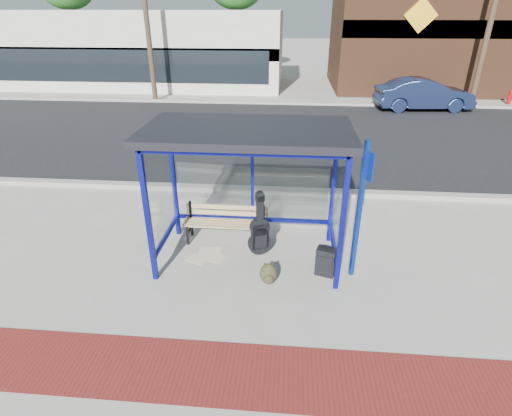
# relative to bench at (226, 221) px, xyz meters

# --- Properties ---
(ground) EXTENTS (120.00, 120.00, 0.00)m
(ground) POSITION_rel_bench_xyz_m (0.50, -0.58, -0.43)
(ground) COLOR #B2ADA0
(ground) RESTS_ON ground
(brick_paver_strip) EXTENTS (60.00, 1.00, 0.01)m
(brick_paver_strip) POSITION_rel_bench_xyz_m (0.50, -3.18, -0.42)
(brick_paver_strip) COLOR maroon
(brick_paver_strip) RESTS_ON ground
(curb_near) EXTENTS (60.00, 0.25, 0.12)m
(curb_near) POSITION_rel_bench_xyz_m (0.50, 2.32, -0.37)
(curb_near) COLOR gray
(curb_near) RESTS_ON ground
(street_asphalt) EXTENTS (60.00, 10.00, 0.00)m
(street_asphalt) POSITION_rel_bench_xyz_m (0.50, 7.42, -0.43)
(street_asphalt) COLOR black
(street_asphalt) RESTS_ON ground
(curb_far) EXTENTS (60.00, 0.25, 0.12)m
(curb_far) POSITION_rel_bench_xyz_m (0.50, 12.52, -0.37)
(curb_far) COLOR gray
(curb_far) RESTS_ON ground
(far_sidewalk) EXTENTS (60.00, 4.00, 0.01)m
(far_sidewalk) POSITION_rel_bench_xyz_m (0.50, 14.42, -0.43)
(far_sidewalk) COLOR #B2ADA0
(far_sidewalk) RESTS_ON ground
(bus_shelter) EXTENTS (3.30, 1.80, 2.42)m
(bus_shelter) POSITION_rel_bench_xyz_m (0.50, -0.51, 1.64)
(bus_shelter) COLOR navy
(bus_shelter) RESTS_ON ground
(storefront_white) EXTENTS (18.00, 6.04, 4.00)m
(storefront_white) POSITION_rel_bench_xyz_m (-8.50, 17.41, 1.57)
(storefront_white) COLOR silver
(storefront_white) RESTS_ON ground
(storefront_brown) EXTENTS (10.00, 7.08, 6.40)m
(storefront_brown) POSITION_rel_bench_xyz_m (8.50, 17.91, 2.77)
(storefront_brown) COLOR #59331E
(storefront_brown) RESTS_ON ground
(utility_pole_west) EXTENTS (1.60, 0.24, 8.00)m
(utility_pole_west) POSITION_rel_bench_xyz_m (-5.50, 12.82, 3.68)
(utility_pole_west) COLOR #4C3826
(utility_pole_west) RESTS_ON ground
(utility_pole_east) EXTENTS (1.60, 0.24, 8.00)m
(utility_pole_east) POSITION_rel_bench_xyz_m (9.50, 12.82, 3.68)
(utility_pole_east) COLOR #4C3826
(utility_pole_east) RESTS_ON ground
(bench) EXTENTS (1.61, 0.40, 0.76)m
(bench) POSITION_rel_bench_xyz_m (0.00, 0.00, 0.00)
(bench) COLOR black
(bench) RESTS_ON ground
(guitar_bag) EXTENTS (0.45, 0.28, 1.18)m
(guitar_bag) POSITION_rel_bench_xyz_m (0.68, -0.42, 0.00)
(guitar_bag) COLOR black
(guitar_bag) RESTS_ON ground
(suitcase) EXTENTS (0.37, 0.29, 0.56)m
(suitcase) POSITION_rel_bench_xyz_m (1.85, -0.98, -0.17)
(suitcase) COLOR black
(suitcase) RESTS_ON ground
(backpack) EXTENTS (0.31, 0.29, 0.35)m
(backpack) POSITION_rel_bench_xyz_m (0.90, -1.29, -0.26)
(backpack) COLOR #2B2A18
(backpack) RESTS_ON ground
(sign_post) EXTENTS (0.16, 0.28, 2.37)m
(sign_post) POSITION_rel_bench_xyz_m (2.30, -0.93, 0.91)
(sign_post) COLOR navy
(sign_post) RESTS_ON ground
(newspaper_a) EXTENTS (0.46, 0.42, 0.01)m
(newspaper_a) POSITION_rel_bench_xyz_m (-0.42, -0.71, -0.43)
(newspaper_a) COLOR white
(newspaper_a) RESTS_ON ground
(newspaper_b) EXTENTS (0.43, 0.34, 0.01)m
(newspaper_b) POSITION_rel_bench_xyz_m (-0.25, -0.44, -0.43)
(newspaper_b) COLOR white
(newspaper_b) RESTS_ON ground
(newspaper_c) EXTENTS (0.42, 0.37, 0.01)m
(newspaper_c) POSITION_rel_bench_xyz_m (-0.12, -0.64, -0.43)
(newspaper_c) COLOR white
(newspaper_c) RESTS_ON ground
(parked_car) EXTENTS (4.26, 1.81, 1.36)m
(parked_car) POSITION_rel_bench_xyz_m (7.01, 11.91, 0.25)
(parked_car) COLOR #182244
(parked_car) RESTS_ON ground
(fire_hydrant) EXTENTS (0.29, 0.20, 0.67)m
(fire_hydrant) POSITION_rel_bench_xyz_m (11.44, 13.42, -0.07)
(fire_hydrant) COLOR #A10D0B
(fire_hydrant) RESTS_ON ground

